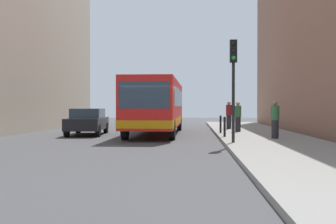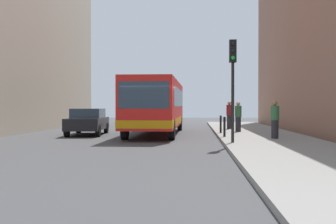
% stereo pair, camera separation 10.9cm
% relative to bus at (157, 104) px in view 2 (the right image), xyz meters
% --- Properties ---
extents(ground_plane, '(80.00, 80.00, 0.00)m').
position_rel_bus_xyz_m(ground_plane, '(0.14, -4.41, -1.73)').
color(ground_plane, '#424244').
extents(sidewalk, '(4.40, 40.00, 0.15)m').
position_rel_bus_xyz_m(sidewalk, '(5.54, -4.41, -1.65)').
color(sidewalk, gray).
rests_on(sidewalk, ground).
extents(bus, '(2.64, 11.05, 3.00)m').
position_rel_bus_xyz_m(bus, '(0.00, 0.00, 0.00)').
color(bus, red).
rests_on(bus, ground).
extents(car_beside_bus, '(2.14, 4.53, 1.48)m').
position_rel_bus_xyz_m(car_beside_bus, '(-3.83, -0.76, -0.94)').
color(car_beside_bus, black).
rests_on(car_beside_bus, ground).
extents(car_behind_bus, '(2.11, 4.52, 1.48)m').
position_rel_bus_xyz_m(car_behind_bus, '(-0.45, 11.82, -0.94)').
color(car_behind_bus, silver).
rests_on(car_behind_bus, ground).
extents(traffic_light, '(0.28, 0.33, 4.10)m').
position_rel_bus_xyz_m(traffic_light, '(3.69, -6.91, 1.28)').
color(traffic_light, black).
rests_on(traffic_light, sidewalk).
extents(bollard_near, '(0.11, 0.11, 0.95)m').
position_rel_bus_xyz_m(bollard_near, '(3.59, -3.76, -1.10)').
color(bollard_near, black).
rests_on(bollard_near, sidewalk).
extents(bollard_mid, '(0.11, 0.11, 0.95)m').
position_rel_bus_xyz_m(bollard_mid, '(3.59, -0.90, -1.10)').
color(bollard_mid, black).
rests_on(bollard_mid, sidewalk).
extents(pedestrian_near_signal, '(0.38, 0.38, 1.70)m').
position_rel_bus_xyz_m(pedestrian_near_signal, '(5.78, -4.68, -0.73)').
color(pedestrian_near_signal, '#26262D').
rests_on(pedestrian_near_signal, sidewalk).
extents(pedestrian_mid_sidewalk, '(0.38, 0.38, 1.72)m').
position_rel_bus_xyz_m(pedestrian_mid_sidewalk, '(4.66, 0.30, -0.71)').
color(pedestrian_mid_sidewalk, '#26262D').
rests_on(pedestrian_mid_sidewalk, sidewalk).
extents(pedestrian_far_sidewalk, '(0.38, 0.38, 1.80)m').
position_rel_bus_xyz_m(pedestrian_far_sidewalk, '(4.41, 3.30, -0.67)').
color(pedestrian_far_sidewalk, '#26262D').
rests_on(pedestrian_far_sidewalk, sidewalk).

